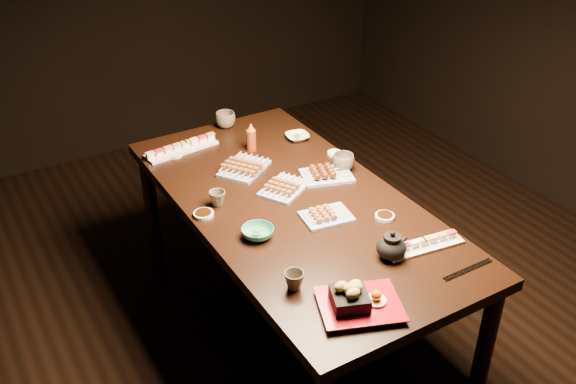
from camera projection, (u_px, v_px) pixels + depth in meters
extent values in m
plane|color=black|center=(330.00, 341.00, 3.13)|extent=(5.00, 5.00, 0.00)
cube|color=black|center=(293.00, 268.00, 3.02)|extent=(0.92, 1.81, 0.75)
imported|color=teal|center=(258.00, 233.00, 2.58)|extent=(0.14, 0.14, 0.04)
imported|color=#F1E4C5|center=(297.00, 137.00, 3.33)|extent=(0.14, 0.14, 0.03)
imported|color=#524A3F|center=(294.00, 280.00, 2.30)|extent=(0.08, 0.08, 0.07)
imported|color=#524A3F|center=(343.00, 162.00, 3.04)|extent=(0.14, 0.14, 0.08)
imported|color=#524A3F|center=(217.00, 198.00, 2.78)|extent=(0.08, 0.08, 0.07)
imported|color=#524A3F|center=(225.00, 120.00, 3.44)|extent=(0.14, 0.14, 0.08)
cylinder|color=maroon|center=(251.00, 137.00, 3.20)|extent=(0.05, 0.05, 0.15)
cylinder|color=white|center=(204.00, 214.00, 2.72)|extent=(0.09, 0.09, 0.02)
cylinder|color=white|center=(335.00, 153.00, 3.19)|extent=(0.09, 0.09, 0.01)
cylinder|color=white|center=(385.00, 216.00, 2.71)|extent=(0.10, 0.10, 0.01)
cylinder|color=white|center=(175.00, 154.00, 3.18)|extent=(0.09, 0.09, 0.01)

